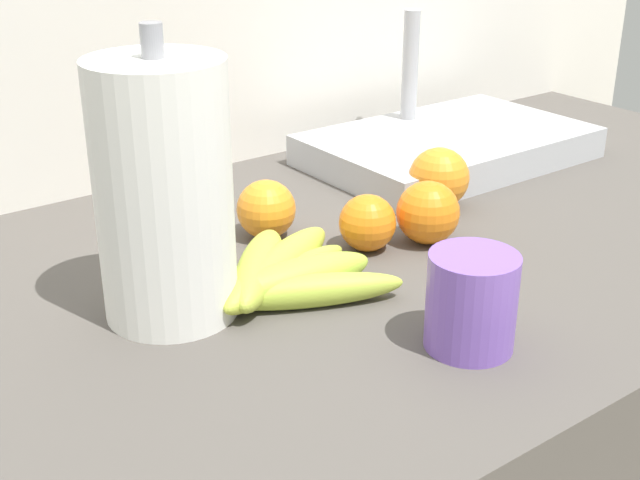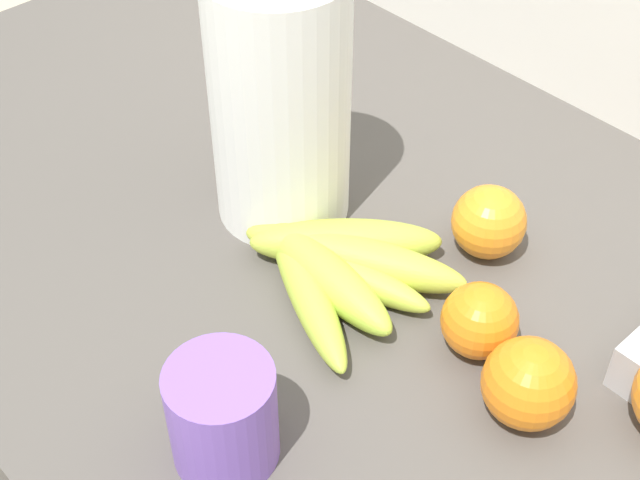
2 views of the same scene
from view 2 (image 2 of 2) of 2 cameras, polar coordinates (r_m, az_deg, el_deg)
The scene contains 7 objects.
wall_back at distance 1.22m, azimuth 19.22°, elevation -4.95°, with size 1.93×0.06×1.30m, color silver.
banana_bunch at distance 0.81m, azimuth 1.04°, elevation -1.50°, with size 0.20×0.20×0.04m.
orange_back_left at distance 0.76m, azimuth 10.17°, elevation -4.87°, with size 0.06×0.06×0.06m, color orange.
orange_front at distance 0.84m, azimuth 10.55°, elevation 1.13°, with size 0.07×0.07×0.07m, color orange.
orange_back_right at distance 0.71m, azimuth 12.95°, elevation -8.77°, with size 0.07×0.07×0.07m, color orange.
paper_towel_roll at distance 0.82m, azimuth -2.53°, elevation 8.68°, with size 0.13×0.13×0.28m.
mug at distance 0.67m, azimuth -6.13°, elevation -10.88°, with size 0.08×0.08×0.09m, color #7D56BF.
Camera 2 is at (0.29, -0.43, 1.51)m, focal length 50.97 mm.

